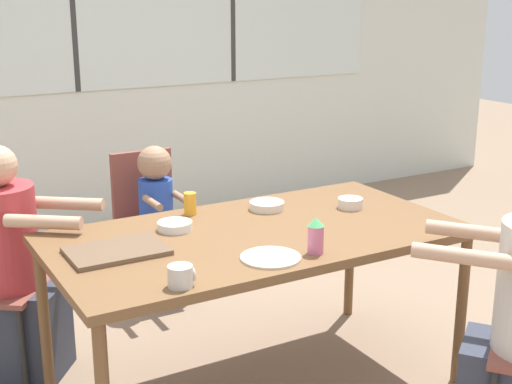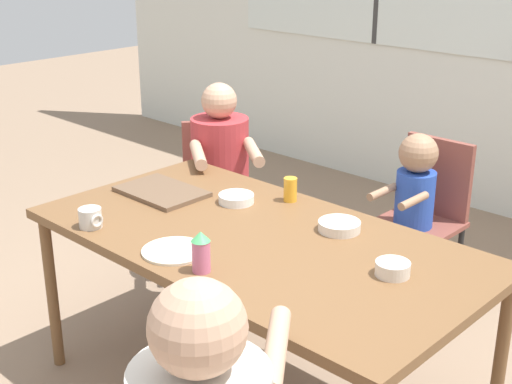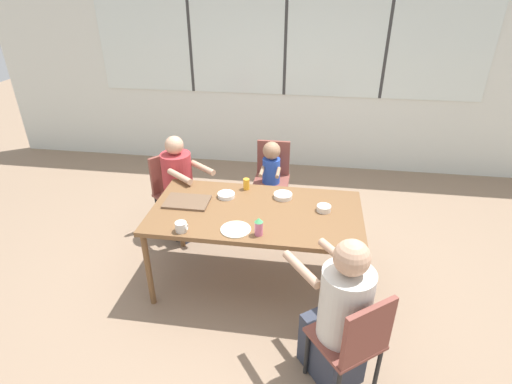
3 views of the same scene
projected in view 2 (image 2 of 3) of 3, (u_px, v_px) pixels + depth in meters
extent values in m
cube|color=brown|center=(256.00, 240.00, 2.78)|extent=(1.80, 0.95, 0.04)
cylinder|color=brown|center=(52.00, 293.00, 3.17)|extent=(0.05, 0.05, 0.73)
cylinder|color=brown|center=(194.00, 236.00, 3.75)|extent=(0.05, 0.05, 0.73)
cylinder|color=brown|center=(500.00, 365.00, 2.65)|extent=(0.05, 0.05, 0.73)
cube|color=brown|center=(220.00, 203.00, 4.02)|extent=(0.56, 0.56, 0.03)
cube|color=brown|center=(216.00, 156.00, 4.10)|extent=(0.26, 0.32, 0.42)
cylinder|color=black|center=(255.00, 249.00, 3.96)|extent=(0.03, 0.03, 0.42)
cylinder|color=black|center=(194.00, 254.00, 3.91)|extent=(0.03, 0.03, 0.42)
cylinder|color=black|center=(246.00, 225.00, 4.28)|extent=(0.03, 0.03, 0.42)
cylinder|color=black|center=(189.00, 229.00, 4.22)|extent=(0.03, 0.03, 0.42)
cube|color=brown|center=(417.00, 225.00, 3.72)|extent=(0.40, 0.40, 0.03)
cube|color=brown|center=(439.00, 177.00, 3.76)|extent=(0.38, 0.04, 0.42)
cylinder|color=black|center=(425.00, 285.00, 3.57)|extent=(0.03, 0.03, 0.42)
cylinder|color=black|center=(369.00, 264.00, 3.79)|extent=(0.03, 0.03, 0.42)
cylinder|color=black|center=(458.00, 263.00, 3.80)|extent=(0.03, 0.03, 0.42)
cylinder|color=black|center=(404.00, 245.00, 4.02)|extent=(0.03, 0.03, 0.42)
cube|color=#333847|center=(223.00, 244.00, 4.00)|extent=(0.47, 0.45, 0.44)
cylinder|color=#B23338|center=(220.00, 162.00, 3.89)|extent=(0.31, 0.31, 0.49)
sphere|color=tan|center=(219.00, 101.00, 3.77)|extent=(0.19, 0.19, 0.19)
cylinder|color=tan|center=(254.00, 152.00, 3.62)|extent=(0.31, 0.26, 0.06)
cylinder|color=tan|center=(198.00, 155.00, 3.57)|extent=(0.31, 0.26, 0.06)
sphere|color=tan|center=(198.00, 328.00, 1.57)|extent=(0.23, 0.23, 0.23)
cylinder|color=tan|center=(165.00, 343.00, 1.93)|extent=(0.27, 0.33, 0.06)
cylinder|color=tan|center=(276.00, 350.00, 1.90)|extent=(0.27, 0.33, 0.06)
cube|color=#333847|center=(406.00, 266.00, 3.74)|extent=(0.18, 0.24, 0.44)
cylinder|color=#284CB7|center=(415.00, 199.00, 3.63)|extent=(0.20, 0.20, 0.29)
sphere|color=#A37A5B|center=(419.00, 153.00, 3.55)|extent=(0.20, 0.20, 0.20)
cylinder|color=#A37A5B|center=(414.00, 201.00, 3.44)|extent=(0.04, 0.22, 0.04)
cylinder|color=#A37A5B|center=(382.00, 192.00, 3.56)|extent=(0.04, 0.22, 0.04)
cube|color=brown|center=(162.00, 192.00, 3.20)|extent=(0.39, 0.27, 0.02)
cylinder|color=beige|center=(90.00, 218.00, 2.83)|extent=(0.09, 0.09, 0.08)
torus|color=beige|center=(97.00, 221.00, 2.80)|extent=(0.01, 0.06, 0.06)
cylinder|color=#CC668C|center=(201.00, 256.00, 2.46)|extent=(0.06, 0.06, 0.12)
cone|color=#4CB266|center=(201.00, 236.00, 2.44)|extent=(0.07, 0.07, 0.04)
cylinder|color=gold|center=(290.00, 189.00, 3.10)|extent=(0.06, 0.06, 0.11)
cylinder|color=white|center=(236.00, 198.00, 3.09)|extent=(0.15, 0.15, 0.04)
cylinder|color=silver|center=(339.00, 226.00, 2.81)|extent=(0.17, 0.17, 0.04)
cylinder|color=silver|center=(393.00, 269.00, 2.45)|extent=(0.12, 0.12, 0.05)
cylinder|color=beige|center=(174.00, 251.00, 2.63)|extent=(0.24, 0.24, 0.01)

